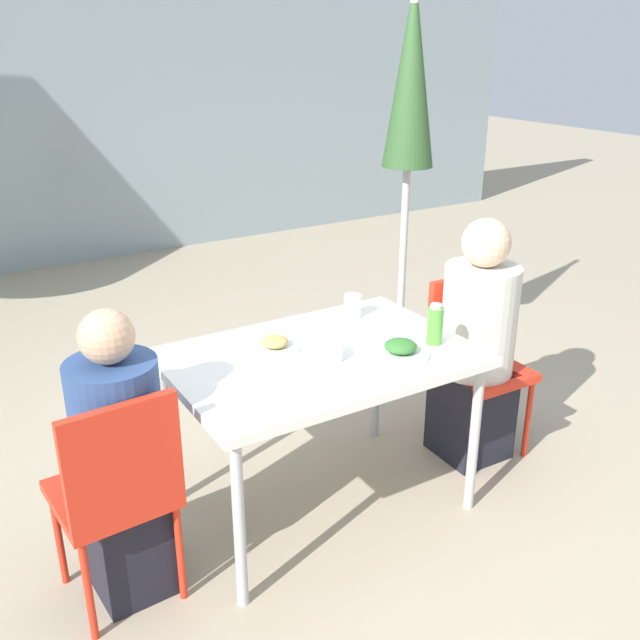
% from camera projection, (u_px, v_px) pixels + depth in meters
% --- Properties ---
extents(ground_plane, '(24.00, 24.00, 0.00)m').
position_uv_depth(ground_plane, '(320.00, 504.00, 3.23)').
color(ground_plane, tan).
extents(building_facade, '(10.00, 0.20, 3.00)m').
position_uv_depth(building_facade, '(56.00, 92.00, 6.13)').
color(building_facade, '#89999E').
rests_on(building_facade, ground).
extents(dining_table, '(1.24, 0.85, 0.75)m').
position_uv_depth(dining_table, '(320.00, 367.00, 2.97)').
color(dining_table, white).
rests_on(dining_table, ground).
extents(chair_left, '(0.43, 0.43, 0.88)m').
position_uv_depth(chair_left, '(117.00, 486.00, 2.48)').
color(chair_left, red).
rests_on(chair_left, ground).
extents(person_left, '(0.32, 0.32, 1.14)m').
position_uv_depth(person_left, '(122.00, 466.00, 2.56)').
color(person_left, black).
rests_on(person_left, ground).
extents(chair_right, '(0.41, 0.41, 0.88)m').
position_uv_depth(chair_right, '(472.00, 351.00, 3.52)').
color(chair_right, red).
rests_on(chair_right, ground).
extents(person_right, '(0.35, 0.35, 1.21)m').
position_uv_depth(person_right, '(477.00, 349.00, 3.41)').
color(person_right, black).
rests_on(person_right, ground).
extents(closed_umbrella, '(0.36, 0.36, 2.28)m').
position_uv_depth(closed_umbrella, '(410.00, 102.00, 3.90)').
color(closed_umbrella, '#333333').
rests_on(closed_umbrella, ground).
extents(plate_0, '(0.24, 0.24, 0.07)m').
position_uv_depth(plate_0, '(400.00, 349.00, 2.92)').
color(plate_0, white).
rests_on(plate_0, dining_table).
extents(plate_1, '(0.21, 0.21, 0.06)m').
position_uv_depth(plate_1, '(275.00, 345.00, 2.97)').
color(plate_1, white).
rests_on(plate_1, dining_table).
extents(bottle, '(0.07, 0.07, 0.18)m').
position_uv_depth(bottle, '(435.00, 325.00, 3.01)').
color(bottle, '#51A338').
rests_on(bottle, dining_table).
extents(drinking_cup, '(0.08, 0.08, 0.11)m').
position_uv_depth(drinking_cup, '(352.00, 306.00, 3.30)').
color(drinking_cup, white).
rests_on(drinking_cup, dining_table).
extents(salad_bowl, '(0.17, 0.17, 0.06)m').
position_uv_depth(salad_bowl, '(322.00, 352.00, 2.89)').
color(salad_bowl, white).
rests_on(salad_bowl, dining_table).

